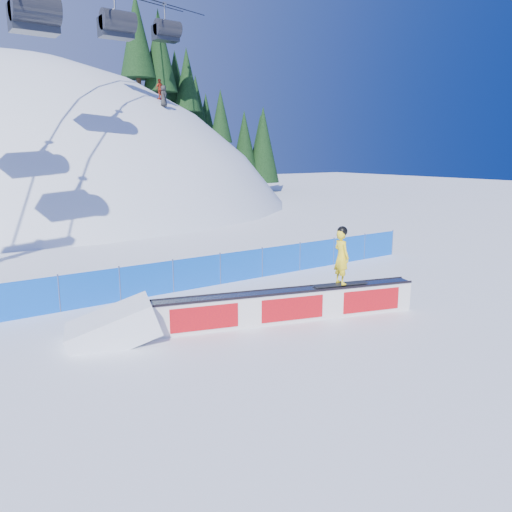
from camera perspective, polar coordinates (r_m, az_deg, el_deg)
ground at (r=15.39m, az=1.38°, el=-7.38°), size 160.00×160.00×0.00m
snow_hill at (r=59.08m, az=-24.19°, el=-12.23°), size 64.00×64.00×64.00m
treeline at (r=61.13m, az=-4.60°, el=16.80°), size 19.40×10.24×20.39m
safety_fence at (r=18.89m, az=-6.71°, el=-1.91°), size 22.05×0.05×1.30m
rail_box at (r=15.24m, az=3.82°, el=-5.66°), size 8.10×2.89×0.99m
snow_ramp at (r=14.36m, az=-15.93°, el=-9.29°), size 2.84×2.20×1.56m
snowboarder at (r=15.60m, az=9.74°, el=-0.03°), size 1.79×0.81×1.85m
distant_skiers at (r=43.06m, az=-23.44°, el=19.16°), size 19.15×8.43×5.91m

